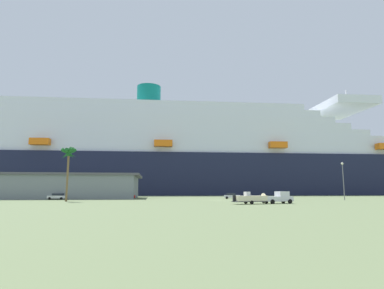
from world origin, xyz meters
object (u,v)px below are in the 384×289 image
palm_tree (69,156)px  small_boat_on_trailer (254,198)px  pickup_truck (279,198)px  parked_car_black_coupe (60,196)px  parked_car_white_van (58,196)px  cruise_ship (212,158)px  parked_car_red_hatchback (127,196)px  parked_car_silver_sedan (232,196)px  street_lamp (343,176)px

palm_tree → small_boat_on_trailer: bearing=-25.6°
pickup_truck → small_boat_on_trailer: size_ratio=0.73×
parked_car_black_coupe → parked_car_white_van: (1.01, -6.40, -0.00)m
cruise_ship → pickup_truck: cruise_ship is taller
pickup_truck → parked_car_white_van: 55.42m
parked_car_red_hatchback → parked_car_white_van: (-17.15, -3.98, 0.00)m
palm_tree → parked_car_red_hatchback: palm_tree is taller
small_boat_on_trailer → parked_car_black_coupe: 56.71m
cruise_ship → palm_tree: (-48.90, -82.68, -8.42)m
pickup_truck → parked_car_silver_sedan: 31.94m
street_lamp → parked_car_white_van: (-70.24, 13.93, -5.04)m
small_boat_on_trailer → palm_tree: 40.69m
street_lamp → parked_car_red_hatchback: size_ratio=1.99×
pickup_truck → parked_car_black_coupe: pickup_truck is taller
parked_car_red_hatchback → small_boat_on_trailer: bearing=-55.5°
small_boat_on_trailer → parked_car_silver_sedan: bearing=81.6°
palm_tree → parked_car_silver_sedan: 44.63m
palm_tree → parked_car_white_van: palm_tree is taller
cruise_ship → parked_car_black_coupe: cruise_ship is taller
small_boat_on_trailer → parked_car_silver_sedan: (4.90, 33.10, -0.13)m
street_lamp → parked_car_red_hatchback: bearing=161.4°
small_boat_on_trailer → street_lamp: (28.88, 17.35, 4.91)m
street_lamp → pickup_truck: bearing=-145.7°
cruise_ship → parked_car_silver_sedan: 69.45m
cruise_ship → parked_car_red_hatchback: cruise_ship is taller
parked_car_silver_sedan → parked_car_black_coupe: bearing=174.5°
palm_tree → parked_car_silver_sedan: bearing=21.3°
parked_car_red_hatchback → parked_car_white_van: same height
parked_car_red_hatchback → parked_car_silver_sedan: 29.20m
cruise_ship → parked_car_black_coupe: (-55.44, -62.18, -17.30)m
cruise_ship → parked_car_white_van: cruise_ship is taller
parked_car_white_van → parked_car_black_coupe: bearing=99.0°
parked_car_silver_sedan → street_lamp: bearing=-33.3°
cruise_ship → parked_car_white_van: bearing=-128.4°
cruise_ship → small_boat_on_trailer: cruise_ship is taller
small_boat_on_trailer → parked_car_black_coupe: bearing=138.4°
cruise_ship → parked_car_silver_sedan: (-8.17, -66.77, -17.30)m
cruise_ship → palm_tree: bearing=-120.6°
street_lamp → parked_car_silver_sedan: (-23.97, 15.74, -5.04)m
parked_car_red_hatchback → cruise_ship: bearing=60.0°
pickup_truck → parked_car_red_hatchback: pickup_truck is taller
cruise_ship → pickup_truck: bearing=-94.6°
small_boat_on_trailer → parked_car_silver_sedan: small_boat_on_trailer is taller
cruise_ship → parked_car_black_coupe: 85.08m
street_lamp → parked_car_white_van: size_ratio=1.89×
cruise_ship → palm_tree: size_ratio=22.68×
parked_car_white_van → cruise_ship: bearing=51.6°
palm_tree → parked_car_silver_sedan: palm_tree is taller
pickup_truck → palm_tree: palm_tree is taller
street_lamp → parked_car_silver_sedan: bearing=146.7°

